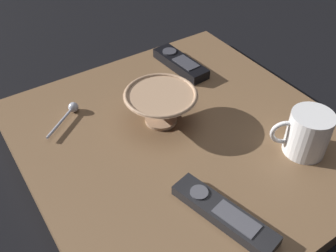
{
  "coord_description": "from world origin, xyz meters",
  "views": [
    {
      "loc": [
        0.35,
        0.47,
        0.58
      ],
      "look_at": [
        0.03,
        -0.02,
        0.06
      ],
      "focal_mm": 40.64,
      "sensor_mm": 36.0,
      "label": 1
    }
  ],
  "objects": [
    {
      "name": "coffee_mug",
      "position": [
        -0.17,
        0.17,
        0.09
      ],
      "size": [
        0.11,
        0.09,
        0.09
      ],
      "color": "white",
      "rests_on": "table"
    },
    {
      "name": "ground_plane",
      "position": [
        0.0,
        0.0,
        0.0
      ],
      "size": [
        6.0,
        6.0,
        0.0
      ],
      "primitive_type": "plane",
      "color": "black"
    },
    {
      "name": "tv_remote_near",
      "position": [
        -0.14,
        -0.21,
        0.05
      ],
      "size": [
        0.06,
        0.17,
        0.03
      ],
      "color": "black",
      "rests_on": "table"
    },
    {
      "name": "tv_remote_far",
      "position": [
        0.07,
        0.21,
        0.05
      ],
      "size": [
        0.09,
        0.2,
        0.02
      ],
      "color": "black",
      "rests_on": "table"
    },
    {
      "name": "teaspoon",
      "position": [
        0.17,
        -0.19,
        0.05
      ],
      "size": [
        0.1,
        0.08,
        0.02
      ],
      "color": "#A3A5B2",
      "rests_on": "table"
    },
    {
      "name": "table",
      "position": [
        0.0,
        0.0,
        0.02
      ],
      "size": [
        0.64,
        0.67,
        0.04
      ],
      "color": "brown",
      "rests_on": "ground"
    },
    {
      "name": "cereal_bowl",
      "position": [
        0.02,
        -0.06,
        0.08
      ],
      "size": [
        0.16,
        0.16,
        0.08
      ],
      "color": "tan",
      "rests_on": "table"
    }
  ]
}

